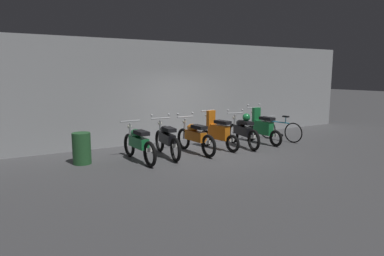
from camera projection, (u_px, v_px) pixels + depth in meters
name	position (u px, v px, depth m)	size (l,w,h in m)	color
ground_plane	(211.00, 153.00, 10.08)	(80.00, 80.00, 0.00)	#4C4C4F
back_wall	(174.00, 92.00, 11.82)	(16.00, 0.30, 3.36)	#9EA0A3
motorbike_slot_0	(138.00, 143.00, 9.02)	(0.56, 1.95, 1.03)	black
motorbike_slot_1	(167.00, 139.00, 9.57)	(0.59, 1.95, 1.15)	black
motorbike_slot_2	(195.00, 136.00, 9.96)	(0.59, 1.95, 1.15)	black
motorbike_slot_3	(218.00, 132.00, 10.49)	(0.57, 1.67, 1.18)	black
motorbike_slot_4	(243.00, 130.00, 10.85)	(0.58, 1.94, 1.15)	black
motorbike_slot_5	(262.00, 128.00, 11.36)	(0.59, 1.68, 1.29)	black
bicycle	(280.00, 130.00, 11.86)	(0.51, 1.70, 0.89)	black
trash_bin	(82.00, 148.00, 8.76)	(0.46, 0.46, 0.81)	#26592D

